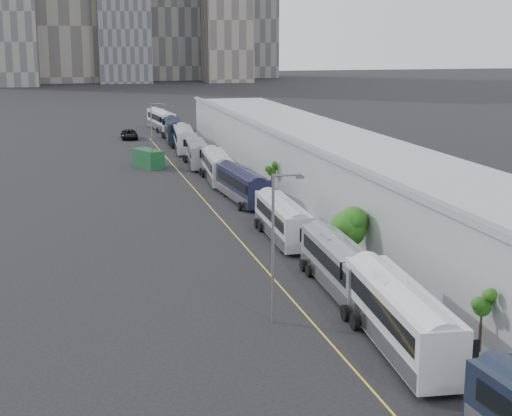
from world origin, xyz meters
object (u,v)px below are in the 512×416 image
object	(u,v)px
bus_8	(184,141)
shipping_container	(148,158)
bus_2	(399,322)
bus_10	(161,121)
bus_3	(339,268)
suv	(129,134)
bus_9	(174,131)
bus_6	(217,169)
street_lamp_near	(276,239)
bus_7	(197,155)
bus_4	(282,223)
street_lamp_far	(153,132)
bus_5	(242,188)

from	to	relation	value
bus_8	shipping_container	distance (m)	15.70
bus_2	bus_10	xyz separation A→B (m)	(0.17, 112.21, -0.05)
bus_3	bus_2	bearing A→B (deg)	-89.31
suv	bus_9	bearing A→B (deg)	-28.01
bus_8	bus_9	xyz separation A→B (m)	(0.21, 13.24, -0.03)
bus_6	street_lamp_near	distance (m)	49.88
shipping_container	bus_10	bearing A→B (deg)	58.32
shipping_container	bus_9	bearing A→B (deg)	52.62
bus_7	shipping_container	xyz separation A→B (m)	(-6.81, 0.39, -0.26)
bus_7	bus_9	xyz separation A→B (m)	(0.52, 27.62, 0.12)
bus_3	shipping_container	size ratio (longest dim) A/B	2.30
bus_4	shipping_container	distance (m)	43.04
street_lamp_far	shipping_container	bearing A→B (deg)	101.51
bus_5	bus_9	world-z (taller)	bus_9
bus_3	bus_4	bearing A→B (deg)	93.45
bus_9	bus_7	bearing A→B (deg)	-86.76
bus_2	bus_10	size ratio (longest dim) A/B	1.03
bus_7	shipping_container	bearing A→B (deg)	-177.89
bus_3	street_lamp_near	distance (m)	9.12
bus_5	bus_8	distance (m)	39.55
bus_4	suv	bearing A→B (deg)	97.72
bus_7	street_lamp_near	distance (m)	62.20
bus_6	shipping_container	size ratio (longest dim) A/B	2.38
bus_2	bus_10	bearing A→B (deg)	94.74
bus_10	shipping_container	size ratio (longest dim) A/B	2.50
bus_5	bus_7	bearing A→B (deg)	87.51
bus_6	bus_3	bearing A→B (deg)	-85.55
bus_7	bus_5	bearing A→B (deg)	-83.02
bus_7	street_lamp_near	bearing A→B (deg)	-89.67
bus_5	bus_4	bearing A→B (deg)	-94.55
street_lamp_far	shipping_container	xyz separation A→B (m)	(-0.49, 2.41, -3.97)
bus_5	suv	bearing A→B (deg)	93.39
bus_7	bus_9	bearing A→B (deg)	94.30
street_lamp_far	shipping_container	size ratio (longest dim) A/B	1.67
bus_2	bus_7	size ratio (longest dim) A/B	1.13
suv	bus_6	bearing A→B (deg)	-79.41
bus_3	bus_4	size ratio (longest dim) A/B	1.01
street_lamp_near	street_lamp_far	bearing A→B (deg)	90.81
bus_9	bus_4	bearing A→B (deg)	-85.64
bus_9	shipping_container	distance (m)	28.20
bus_6	bus_8	size ratio (longest dim) A/B	0.95
bus_7	bus_10	distance (m)	44.33
bus_10	street_lamp_near	bearing A→B (deg)	-99.01
bus_3	bus_7	distance (m)	56.41
bus_4	bus_6	bearing A→B (deg)	92.36
bus_3	street_lamp_far	bearing A→B (deg)	100.21
bus_3	bus_5	bearing A→B (deg)	92.87
bus_2	suv	distance (m)	99.86
bus_9	street_lamp_far	bearing A→B (deg)	-98.67
bus_3	street_lamp_near	bearing A→B (deg)	-135.87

